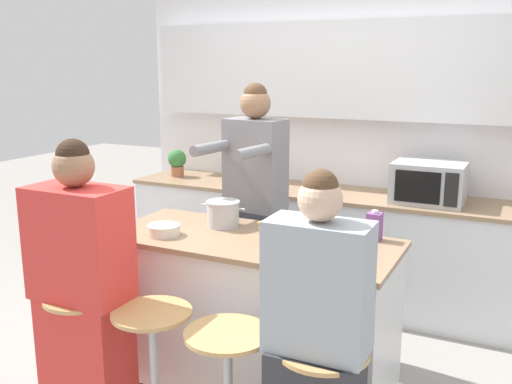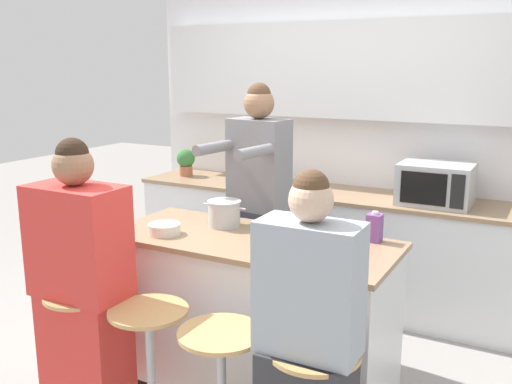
% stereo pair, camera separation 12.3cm
% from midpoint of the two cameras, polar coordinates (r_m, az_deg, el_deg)
% --- Properties ---
extents(wall_back, '(3.69, 0.22, 2.70)m').
position_cam_midpoint_polar(wall_back, '(4.67, 10.65, 8.43)').
color(wall_back, white).
rests_on(wall_back, ground_plane).
extents(back_counter, '(3.42, 0.62, 0.89)m').
position_cam_midpoint_polar(back_counter, '(4.61, 8.97, -5.47)').
color(back_counter, silver).
rests_on(back_counter, ground_plane).
extents(kitchen_island, '(1.64, 0.71, 0.92)m').
position_cam_midpoint_polar(kitchen_island, '(3.35, 0.48, -12.07)').
color(kitchen_island, black).
rests_on(kitchen_island, ground_plane).
extents(bar_stool_leftmost, '(0.40, 0.40, 0.70)m').
position_cam_midpoint_polar(bar_stool_leftmost, '(3.27, -15.64, -14.59)').
color(bar_stool_leftmost, tan).
rests_on(bar_stool_leftmost, ground_plane).
extents(bar_stool_center_left, '(0.40, 0.40, 0.70)m').
position_cam_midpoint_polar(bar_stool_center_left, '(3.01, -9.30, -16.74)').
color(bar_stool_center_left, tan).
rests_on(bar_stool_center_left, ground_plane).
extents(person_cooking, '(0.45, 0.60, 1.76)m').
position_cam_midpoint_polar(person_cooking, '(3.83, 1.15, -2.32)').
color(person_cooking, '#383842').
rests_on(person_cooking, ground_plane).
extents(person_wrapped_blanket, '(0.50, 0.29, 1.52)m').
position_cam_midpoint_polar(person_wrapped_blanket, '(3.12, -15.93, -9.50)').
color(person_wrapped_blanket, red).
rests_on(person_wrapped_blanket, ground_plane).
extents(person_seated_near, '(0.43, 0.27, 1.47)m').
position_cam_midpoint_polar(person_seated_near, '(2.50, 6.64, -16.17)').
color(person_seated_near, '#333338').
rests_on(person_seated_near, ground_plane).
extents(cooking_pot, '(0.29, 0.20, 0.16)m').
position_cam_midpoint_polar(cooking_pot, '(3.41, -2.17, -2.15)').
color(cooking_pot, '#B7BABC').
rests_on(cooking_pot, kitchen_island).
extents(fruit_bowl, '(0.18, 0.18, 0.06)m').
position_cam_midpoint_polar(fruit_bowl, '(3.29, -8.10, -3.69)').
color(fruit_bowl, silver).
rests_on(fruit_bowl, kitchen_island).
extents(coffee_cup_near, '(0.11, 0.08, 0.08)m').
position_cam_midpoint_polar(coffee_cup_near, '(2.77, 10.18, -6.70)').
color(coffee_cup_near, '#4C7099').
rests_on(coffee_cup_near, kitchen_island).
extents(banana_bunch, '(0.17, 0.12, 0.06)m').
position_cam_midpoint_polar(banana_bunch, '(3.36, 2.60, -3.30)').
color(banana_bunch, yellow).
rests_on(banana_bunch, kitchen_island).
extents(juice_carton, '(0.08, 0.08, 0.17)m').
position_cam_midpoint_polar(juice_carton, '(3.19, 12.84, -3.49)').
color(juice_carton, '#7A428E').
rests_on(juice_carton, kitchen_island).
extents(microwave, '(0.50, 0.40, 0.29)m').
position_cam_midpoint_polar(microwave, '(4.26, 18.33, 0.78)').
color(microwave, '#B2B5B7').
rests_on(microwave, back_counter).
extents(potted_plant, '(0.16, 0.16, 0.24)m').
position_cam_midpoint_polar(potted_plant, '(5.11, -6.35, 3.10)').
color(potted_plant, '#A86042').
rests_on(potted_plant, back_counter).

